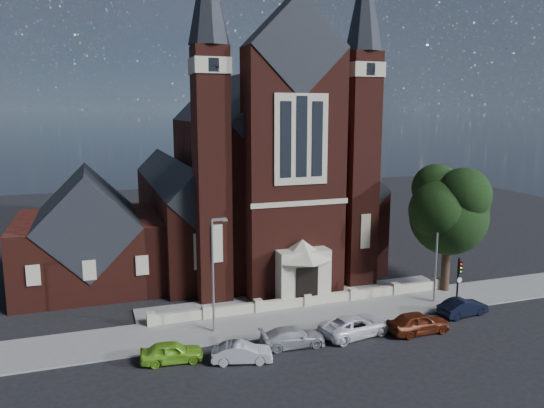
{
  "coord_description": "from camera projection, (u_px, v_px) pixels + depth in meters",
  "views": [
    {
      "loc": [
        -15.46,
        -30.05,
        15.25
      ],
      "look_at": [
        -0.99,
        12.0,
        7.33
      ],
      "focal_mm": 35.0,
      "sensor_mm": 36.0,
      "label": 1
    }
  ],
  "objects": [
    {
      "name": "church",
      "position": [
        247.0,
        178.0,
        55.52
      ],
      "size": [
        20.01,
        34.9,
        29.2
      ],
      "color": "#441912",
      "rests_on": "ground"
    },
    {
      "name": "pavement_strip",
      "position": [
        317.0,
        316.0,
        39.79
      ],
      "size": [
        60.0,
        5.0,
        0.12
      ],
      "primitive_type": "cube",
      "color": "slate",
      "rests_on": "ground"
    },
    {
      "name": "car_silver_b",
      "position": [
        293.0,
        337.0,
        34.54
      ],
      "size": [
        4.45,
        2.06,
        1.26
      ],
      "primitive_type": "imported",
      "rotation": [
        0.0,
        0.0,
        1.5
      ],
      "color": "#A0A3A7",
      "rests_on": "ground"
    },
    {
      "name": "forecourt_paving",
      "position": [
        297.0,
        298.0,
        43.51
      ],
      "size": [
        26.0,
        3.0,
        0.14
      ],
      "primitive_type": "cube",
      "color": "slate",
      "rests_on": "ground"
    },
    {
      "name": "street_lamp_left",
      "position": [
        214.0,
        269.0,
        35.98
      ],
      "size": [
        1.16,
        0.22,
        8.09
      ],
      "color": "gray",
      "rests_on": "ground"
    },
    {
      "name": "street_tree",
      "position": [
        452.0,
        212.0,
        43.73
      ],
      "size": [
        6.4,
        6.6,
        10.7
      ],
      "color": "black",
      "rests_on": "ground"
    },
    {
      "name": "car_dark_red",
      "position": [
        418.0,
        323.0,
        36.6
      ],
      "size": [
        4.48,
        1.87,
        1.52
      ],
      "primitive_type": "imported",
      "rotation": [
        0.0,
        0.0,
        1.59
      ],
      "color": "#59200F",
      "rests_on": "ground"
    },
    {
      "name": "forecourt_wall",
      "position": [
        307.0,
        306.0,
        41.65
      ],
      "size": [
        24.0,
        0.4,
        0.9
      ],
      "primitive_type": "cube",
      "color": "#B0A58C",
      "rests_on": "ground"
    },
    {
      "name": "traffic_signal",
      "position": [
        459.0,
        276.0,
        40.93
      ],
      "size": [
        0.28,
        0.42,
        4.0
      ],
      "color": "black",
      "rests_on": "ground"
    },
    {
      "name": "car_silver_a",
      "position": [
        242.0,
        353.0,
        32.38
      ],
      "size": [
        3.93,
        2.17,
        1.23
      ],
      "primitive_type": "imported",
      "rotation": [
        0.0,
        0.0,
        1.32
      ],
      "color": "#B0B4B8",
      "rests_on": "ground"
    },
    {
      "name": "ground",
      "position": [
        272.0,
        275.0,
        49.56
      ],
      "size": [
        120.0,
        120.0,
        0.0
      ],
      "primitive_type": "plane",
      "color": "black",
      "rests_on": "ground"
    },
    {
      "name": "parish_hall",
      "position": [
        88.0,
        240.0,
        46.53
      ],
      "size": [
        12.0,
        12.2,
        10.24
      ],
      "color": "#441912",
      "rests_on": "ground"
    },
    {
      "name": "car_white_suv",
      "position": [
        355.0,
        326.0,
        36.21
      ],
      "size": [
        5.4,
        3.2,
        1.41
      ],
      "primitive_type": "imported",
      "rotation": [
        0.0,
        0.0,
        1.75
      ],
      "color": "white",
      "rests_on": "ground"
    },
    {
      "name": "street_lamp_right",
      "position": [
        438.0,
        247.0,
        41.75
      ],
      "size": [
        1.16,
        0.22,
        8.09
      ],
      "color": "gray",
      "rests_on": "ground"
    },
    {
      "name": "car_lime_van",
      "position": [
        172.0,
        352.0,
        32.38
      ],
      "size": [
        3.95,
        1.91,
        1.3
      ],
      "primitive_type": "imported",
      "rotation": [
        0.0,
        0.0,
        1.47
      ],
      "color": "#77C126",
      "rests_on": "ground"
    },
    {
      "name": "car_navy",
      "position": [
        463.0,
        307.0,
        39.69
      ],
      "size": [
        4.15,
        1.89,
        1.32
      ],
      "primitive_type": "imported",
      "rotation": [
        0.0,
        0.0,
        1.7
      ],
      "color": "black",
      "rests_on": "ground"
    }
  ]
}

